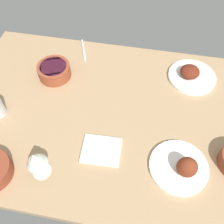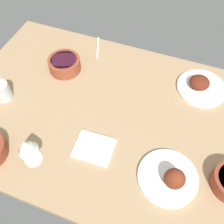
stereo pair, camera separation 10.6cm
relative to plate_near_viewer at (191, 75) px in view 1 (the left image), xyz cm
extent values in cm
cube|color=tan|center=(33.16, 28.05, -4.00)|extent=(140.00, 90.00, 4.00)
cylinder|color=white|center=(-0.64, -0.08, -1.20)|extent=(22.56, 22.56, 1.60)
ellipsoid|color=#602314|center=(1.17, 0.15, 2.21)|extent=(9.06, 8.62, 5.67)
cylinder|color=white|center=(4.10, 47.39, -1.20)|extent=(22.16, 22.16, 1.60)
ellipsoid|color=maroon|center=(2.18, 49.12, 3.73)|extent=(7.45, 6.95, 8.98)
cylinder|color=brown|center=(64.48, 10.47, 1.19)|extent=(15.42, 15.42, 6.38)
cylinder|color=#4C192D|center=(64.48, 10.47, 3.88)|extent=(12.65, 12.65, 1.00)
cylinder|color=silver|center=(54.12, 58.12, -1.75)|extent=(7.00, 7.00, 0.50)
cylinder|color=silver|center=(54.12, 58.12, 2.00)|extent=(1.00, 1.00, 7.00)
cone|color=silver|center=(54.12, 58.12, 8.75)|extent=(7.60, 7.60, 6.50)
cylinder|color=beige|center=(54.12, 58.12, 7.30)|extent=(4.18, 4.18, 2.80)
cube|color=white|center=(34.07, 45.84, -1.40)|extent=(15.73, 13.03, 1.20)
cube|color=silver|center=(55.40, -9.33, -1.60)|extent=(6.40, 15.72, 0.80)
camera|label=1|loc=(21.97, 87.71, 87.11)|focal=39.89mm
camera|label=2|loc=(11.75, 84.85, 87.11)|focal=39.89mm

